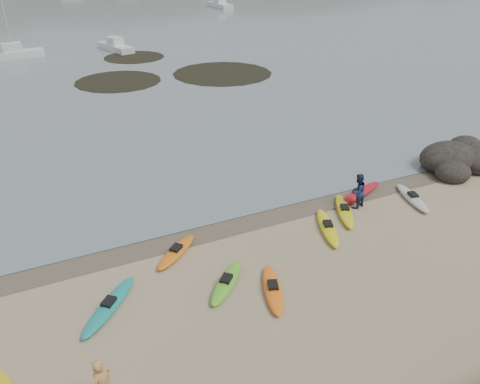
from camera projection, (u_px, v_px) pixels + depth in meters
ground at (240, 218)px, 23.99m from camera, size 600.00×600.00×0.00m
wet_sand at (243, 220)px, 23.75m from camera, size 60.00×60.00×0.00m
kayaks at (270, 251)px, 21.10m from camera, size 21.72×9.62×0.34m
person_east at (358, 191)px, 24.50m from camera, size 1.11×0.96×1.94m
rock_cluster at (458, 163)px, 29.29m from camera, size 5.47×4.05×1.95m
kelp_mats at (170, 72)px, 50.68m from camera, size 20.39×20.78×0.04m
moored_boats at (101, 8)px, 94.38m from camera, size 95.51×80.71×1.16m
far_hills at (130, 16)px, 200.78m from camera, size 550.00×135.00×80.00m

